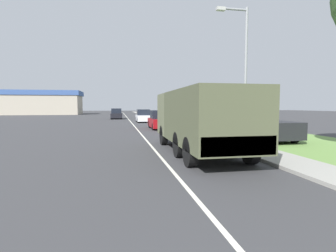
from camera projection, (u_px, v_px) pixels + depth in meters
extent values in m
plane|color=#38383A|center=(130.00, 121.00, 37.10)|extent=(180.00, 180.00, 0.00)
cube|color=silver|center=(130.00, 121.00, 37.10)|extent=(0.12, 120.00, 0.00)
cube|color=#9E9B93|center=(161.00, 120.00, 37.94)|extent=(1.80, 120.00, 0.12)
cube|color=#6B9347|center=(191.00, 120.00, 38.77)|extent=(7.00, 120.00, 0.02)
cube|color=#606647|center=(183.00, 114.00, 14.50)|extent=(2.57, 2.23, 2.21)
cube|color=#4C5138|center=(208.00, 117.00, 10.60)|extent=(2.57, 5.74, 2.22)
cube|color=#606647|center=(239.00, 146.00, 7.90)|extent=(2.44, 0.10, 0.60)
cube|color=red|center=(209.00, 140.00, 7.68)|extent=(0.12, 0.06, 0.12)
cube|color=red|center=(268.00, 139.00, 8.05)|extent=(0.12, 0.06, 0.12)
cylinder|color=black|center=(164.00, 135.00, 14.27)|extent=(0.30, 1.05, 1.05)
cylinder|color=black|center=(203.00, 134.00, 14.70)|extent=(0.30, 1.05, 1.05)
cylinder|color=black|center=(190.00, 152.00, 9.07)|extent=(0.30, 1.05, 1.05)
cylinder|color=black|center=(250.00, 150.00, 9.50)|extent=(0.30, 1.05, 1.05)
cylinder|color=black|center=(179.00, 145.00, 10.75)|extent=(0.30, 1.05, 1.05)
cylinder|color=black|center=(230.00, 143.00, 11.18)|extent=(0.30, 1.05, 1.05)
cube|color=maroon|center=(159.00, 123.00, 24.45)|extent=(1.71, 4.28, 0.77)
cube|color=black|center=(159.00, 114.00, 24.48)|extent=(1.51, 1.93, 0.78)
cylinder|color=black|center=(150.00, 124.00, 25.67)|extent=(0.20, 0.64, 0.64)
cylinder|color=black|center=(165.00, 124.00, 25.95)|extent=(0.20, 0.64, 0.64)
cylinder|color=black|center=(153.00, 127.00, 22.98)|extent=(0.20, 0.64, 0.64)
cylinder|color=black|center=(170.00, 126.00, 23.27)|extent=(0.20, 0.64, 0.64)
cube|color=silver|center=(143.00, 118.00, 34.68)|extent=(1.79, 4.27, 0.75)
cube|color=black|center=(143.00, 112.00, 34.71)|extent=(1.58, 1.92, 0.76)
cylinder|color=black|center=(137.00, 119.00, 35.89)|extent=(0.20, 0.64, 0.64)
cylinder|color=black|center=(148.00, 119.00, 36.19)|extent=(0.20, 0.64, 0.64)
cylinder|color=black|center=(138.00, 120.00, 33.21)|extent=(0.20, 0.64, 0.64)
cylinder|color=black|center=(151.00, 120.00, 33.51)|extent=(0.20, 0.64, 0.64)
cube|color=black|center=(116.00, 115.00, 43.44)|extent=(1.84, 4.16, 0.78)
cube|color=black|center=(116.00, 111.00, 43.47)|extent=(1.62, 1.87, 0.78)
cylinder|color=black|center=(112.00, 117.00, 44.61)|extent=(0.20, 0.64, 0.64)
cylinder|color=black|center=(121.00, 117.00, 44.92)|extent=(0.20, 0.64, 0.64)
cylinder|color=black|center=(111.00, 117.00, 42.00)|extent=(0.20, 0.64, 0.64)
cylinder|color=black|center=(122.00, 117.00, 42.31)|extent=(0.20, 0.64, 0.64)
cube|color=black|center=(264.00, 129.00, 16.41)|extent=(1.98, 5.16, 0.85)
cube|color=black|center=(253.00, 116.00, 17.82)|extent=(1.82, 2.17, 0.72)
cube|color=black|center=(275.00, 122.00, 15.32)|extent=(1.98, 2.99, 0.12)
cylinder|color=black|center=(239.00, 131.00, 17.94)|extent=(0.24, 0.76, 0.76)
cylinder|color=black|center=(262.00, 131.00, 18.27)|extent=(0.24, 0.76, 0.76)
cylinder|color=black|center=(267.00, 137.00, 14.61)|extent=(0.24, 0.76, 0.76)
cylinder|color=black|center=(295.00, 136.00, 14.93)|extent=(0.24, 0.76, 0.76)
cylinder|color=gray|center=(245.00, 77.00, 13.42)|extent=(0.14, 0.14, 6.96)
cylinder|color=gray|center=(234.00, 9.00, 13.04)|extent=(1.40, 0.11, 0.11)
cube|color=#B2B2AD|center=(221.00, 9.00, 12.91)|extent=(0.44, 0.24, 0.16)
cube|color=#3D7042|center=(246.00, 134.00, 16.53)|extent=(0.55, 0.45, 0.70)
cube|color=#B2A893|center=(43.00, 105.00, 66.61)|extent=(18.02, 9.57, 4.78)
cube|color=#385693|center=(43.00, 93.00, 66.38)|extent=(18.74, 9.96, 1.20)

